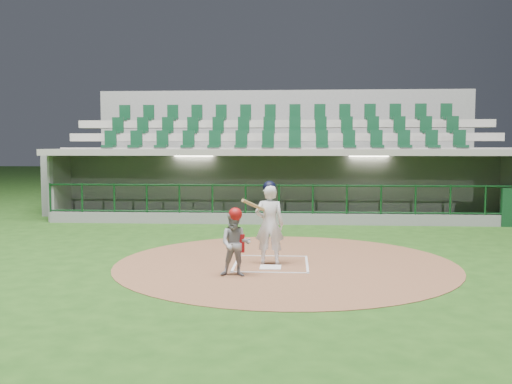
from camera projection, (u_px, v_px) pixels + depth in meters
The scene contains 8 objects.
ground at pixel (272, 261), 12.30m from camera, with size 120.00×120.00×0.00m, color #1D4313.
dirt_circle at pixel (286, 263), 12.08m from camera, with size 7.20×7.20×0.01m, color brown.
home_plate at pixel (271, 267), 11.60m from camera, with size 0.43×0.43×0.02m, color white.
batter_box_chalk at pixel (271, 264), 12.00m from camera, with size 1.55×1.80×0.01m.
dugout_structure at pixel (284, 190), 19.99m from camera, with size 16.40×3.70×3.00m.
seating_deck at pixel (282, 173), 23.04m from camera, with size 17.00×6.72×5.15m.
batter at pixel (269, 222), 11.91m from camera, with size 0.85×0.86×1.75m.
catcher at pixel (235, 243), 10.82m from camera, with size 0.61×0.48×1.31m.
Camera 1 is at (0.46, -12.14, 2.46)m, focal length 40.00 mm.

